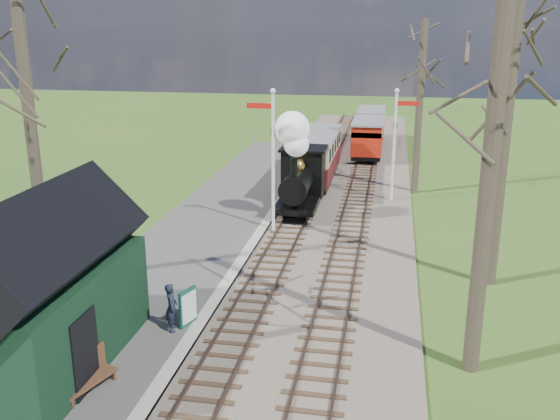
{
  "coord_description": "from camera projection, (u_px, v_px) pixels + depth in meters",
  "views": [
    {
      "loc": [
        4.15,
        -9.21,
        8.76
      ],
      "look_at": [
        -0.09,
        14.24,
        1.6
      ],
      "focal_mm": 40.0,
      "sensor_mm": 36.0,
      "label": 1
    }
  ],
  "objects": [
    {
      "name": "coping_strip",
      "position": [
        252.0,
        246.0,
        25.28
      ],
      "size": [
        0.4,
        44.0,
        0.21
      ],
      "primitive_type": "cube",
      "color": "#B2AD9E",
      "rests_on": "ground"
    },
    {
      "name": "platform",
      "position": [
        198.0,
        242.0,
        25.67
      ],
      "size": [
        5.0,
        44.0,
        0.2
      ],
      "primitive_type": "cube",
      "color": "#474442",
      "rests_on": "ground"
    },
    {
      "name": "distant_hills",
      "position": [
        364.0,
        234.0,
        77.01
      ],
      "size": [
        114.4,
        48.0,
        22.02
      ],
      "color": "#385B23",
      "rests_on": "ground"
    },
    {
      "name": "track_far",
      "position": [
        358.0,
        198.0,
        32.18
      ],
      "size": [
        1.6,
        60.0,
        0.15
      ],
      "color": "brown",
      "rests_on": "ground"
    },
    {
      "name": "person",
      "position": [
        172.0,
        307.0,
        17.92
      ],
      "size": [
        0.49,
        0.61,
        1.45
      ],
      "primitive_type": "imported",
      "rotation": [
        0.0,
        0.0,
        1.88
      ],
      "color": "black",
      "rests_on": "platform"
    },
    {
      "name": "locomotive",
      "position": [
        299.0,
        168.0,
        29.07
      ],
      "size": [
        1.98,
        4.61,
        4.94
      ],
      "color": "black",
      "rests_on": "ground"
    },
    {
      "name": "bare_trees",
      "position": [
        301.0,
        140.0,
        19.71
      ],
      "size": [
        15.51,
        22.39,
        12.0
      ],
      "color": "#382D23",
      "rests_on": "ground"
    },
    {
      "name": "track_near",
      "position": [
        308.0,
        196.0,
        32.62
      ],
      "size": [
        1.6,
        60.0,
        0.15
      ],
      "color": "brown",
      "rests_on": "ground"
    },
    {
      "name": "bench",
      "position": [
        84.0,
        375.0,
        15.03
      ],
      "size": [
        0.94,
        1.67,
        0.92
      ],
      "color": "#4D2E1B",
      "rests_on": "platform"
    },
    {
      "name": "station_shed",
      "position": [
        45.0,
        291.0,
        15.76
      ],
      "size": [
        3.25,
        6.3,
        4.78
      ],
      "color": "black",
      "rests_on": "platform"
    },
    {
      "name": "ballast_bed",
      "position": [
        333.0,
        198.0,
        32.41
      ],
      "size": [
        8.0,
        60.0,
        0.1
      ],
      "primitive_type": "cube",
      "color": "brown",
      "rests_on": "ground"
    },
    {
      "name": "sign_board",
      "position": [
        188.0,
        307.0,
        18.33
      ],
      "size": [
        0.33,
        0.74,
        1.11
      ],
      "color": "#0F4936",
      "rests_on": "platform"
    },
    {
      "name": "semaphore_near",
      "position": [
        271.0,
        151.0,
        26.08
      ],
      "size": [
        1.22,
        0.24,
        6.22
      ],
      "color": "silver",
      "rests_on": "ground"
    },
    {
      "name": "red_carriage_a",
      "position": [
        368.0,
        138.0,
        41.3
      ],
      "size": [
        2.02,
        5.0,
        2.12
      ],
      "color": "black",
      "rests_on": "ground"
    },
    {
      "name": "semaphore_far",
      "position": [
        396.0,
        137.0,
        30.94
      ],
      "size": [
        1.22,
        0.24,
        5.72
      ],
      "color": "silver",
      "rests_on": "ground"
    },
    {
      "name": "coach",
      "position": [
        315.0,
        155.0,
        34.96
      ],
      "size": [
        2.31,
        7.9,
        2.43
      ],
      "color": "black",
      "rests_on": "ground"
    },
    {
      "name": "red_carriage_b",
      "position": [
        371.0,
        125.0,
        46.49
      ],
      "size": [
        2.02,
        5.0,
        2.12
      ],
      "color": "black",
      "rests_on": "ground"
    },
    {
      "name": "fence_line",
      "position": [
        338.0,
        140.0,
        45.63
      ],
      "size": [
        12.6,
        0.08,
        1.0
      ],
      "color": "slate",
      "rests_on": "ground"
    }
  ]
}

